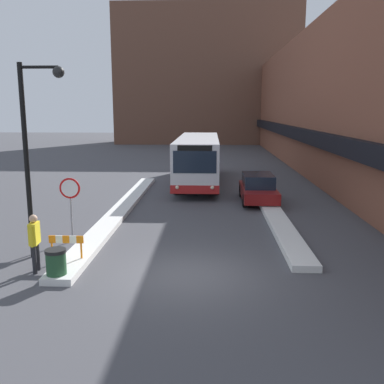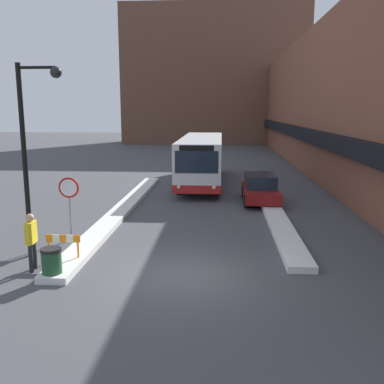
{
  "view_description": "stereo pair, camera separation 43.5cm",
  "coord_description": "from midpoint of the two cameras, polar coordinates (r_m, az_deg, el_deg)",
  "views": [
    {
      "loc": [
        0.68,
        -11.94,
        4.81
      ],
      "look_at": [
        -0.12,
        6.19,
        1.32
      ],
      "focal_mm": 40.0,
      "sensor_mm": 36.0,
      "label": 1
    },
    {
      "loc": [
        1.12,
        -11.92,
        4.81
      ],
      "look_at": [
        -0.12,
        6.19,
        1.32
      ],
      "focal_mm": 40.0,
      "sensor_mm": 36.0,
      "label": 2
    }
  ],
  "objects": [
    {
      "name": "snow_bank_left",
      "position": [
        20.88,
        -9.99,
        -2.31
      ],
      "size": [
        0.9,
        17.81,
        0.21
      ],
      "color": "silver",
      "rests_on": "ground_plane"
    },
    {
      "name": "parked_car_front",
      "position": [
        22.86,
        8.27,
        0.53
      ],
      "size": [
        1.79,
        4.28,
        1.49
      ],
      "color": "maroon",
      "rests_on": "ground_plane"
    },
    {
      "name": "street_lamp",
      "position": [
        14.59,
        -21.14,
        6.51
      ],
      "size": [
        1.46,
        0.36,
        6.25
      ],
      "color": "black",
      "rests_on": "ground_plane"
    },
    {
      "name": "ground_plane",
      "position": [
        12.89,
        -1.68,
        -11.04
      ],
      "size": [
        160.0,
        160.0,
        0.0
      ],
      "primitive_type": "plane",
      "color": "#47474C"
    },
    {
      "name": "pedestrian",
      "position": [
        13.7,
        -21.12,
        -5.73
      ],
      "size": [
        0.26,
        0.58,
        1.78
      ],
      "rotation": [
        0.0,
        0.0,
        -1.48
      ],
      "color": "#232328",
      "rests_on": "ground_plane"
    },
    {
      "name": "building_backdrop_far",
      "position": [
        64.22,
        1.79,
        15.12
      ],
      "size": [
        26.0,
        8.0,
        19.12
      ],
      "color": "brown",
      "rests_on": "ground_plane"
    },
    {
      "name": "construction_barricade",
      "position": [
        14.15,
        -17.26,
        -6.65
      ],
      "size": [
        1.1,
        0.06,
        0.94
      ],
      "color": "orange",
      "rests_on": "ground_plane"
    },
    {
      "name": "stop_sign",
      "position": [
        16.27,
        -16.67,
        -0.46
      ],
      "size": [
        0.76,
        0.08,
        2.4
      ],
      "color": "gray",
      "rests_on": "ground_plane"
    },
    {
      "name": "snow_bank_right",
      "position": [
        21.36,
        9.74,
        -1.99
      ],
      "size": [
        0.9,
        16.81,
        0.22
      ],
      "color": "silver",
      "rests_on": "ground_plane"
    },
    {
      "name": "building_row_right",
      "position": [
        37.06,
        17.05,
        11.22
      ],
      "size": [
        5.5,
        60.0,
        10.7
      ],
      "color": "brown",
      "rests_on": "ground_plane"
    },
    {
      "name": "city_bus",
      "position": [
        28.28,
        0.38,
        4.52
      ],
      "size": [
        2.62,
        12.16,
        3.05
      ],
      "color": "silver",
      "rests_on": "ground_plane"
    },
    {
      "name": "trash_bin",
      "position": [
        12.96,
        -18.58,
        -9.24
      ],
      "size": [
        0.59,
        0.59,
        0.95
      ],
      "color": "#234C2D",
      "rests_on": "ground_plane"
    }
  ]
}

